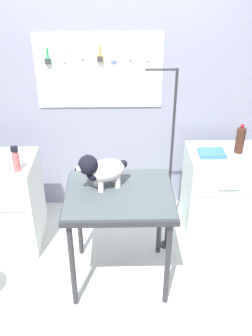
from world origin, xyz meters
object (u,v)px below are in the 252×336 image
at_px(dog, 101,170).
at_px(cabinet_right, 220,190).
at_px(soda_bottle, 240,140).
at_px(grooming_arm, 169,174).
at_px(grooming_table, 119,202).
at_px(conditioner_bottle, 16,161).

xyz_separation_m(dog, cabinet_right, (1.14, 0.64, -0.62)).
bearing_deg(cabinet_right, soda_bottle, 1.83).
relative_size(grooming_arm, dog, 4.22).
height_order(grooming_arm, dog, grooming_arm).
distance_m(grooming_table, conditioner_bottle, 0.93).
distance_m(dog, soda_bottle, 1.41).
bearing_deg(dog, grooming_arm, 28.72).
relative_size(grooming_table, conditioner_bottle, 3.90).
relative_size(cabinet_right, soda_bottle, 3.01).
distance_m(dog, conditioner_bottle, 0.76).
xyz_separation_m(grooming_table, grooming_arm, (0.43, 0.38, 0.03)).
xyz_separation_m(grooming_arm, conditioner_bottle, (-1.28, -0.05, 0.17)).
relative_size(dog, soda_bottle, 1.46).
height_order(grooming_table, soda_bottle, soda_bottle).
bearing_deg(conditioner_bottle, grooming_table, -21.13).
bearing_deg(cabinet_right, grooming_table, -144.98).
height_order(cabinet_right, conditioner_bottle, conditioner_bottle).
relative_size(grooming_arm, cabinet_right, 2.05).
height_order(cabinet_right, soda_bottle, soda_bottle).
relative_size(conditioner_bottle, soda_bottle, 0.81).
xyz_separation_m(grooming_table, soda_bottle, (1.12, 0.70, 0.19)).
xyz_separation_m(grooming_arm, dog, (-0.57, -0.31, 0.23)).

